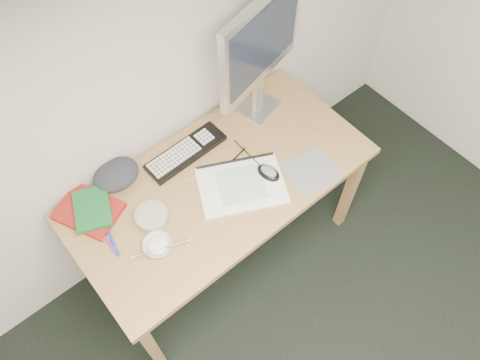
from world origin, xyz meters
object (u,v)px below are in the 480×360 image
object	(u,v)px
keyboard	(186,152)
desk	(221,190)
rice_bowl	(158,246)
monitor	(261,45)
sketchpad	(242,185)

from	to	relation	value
keyboard	desk	bearing A→B (deg)	-84.37
rice_bowl	desk	bearing A→B (deg)	13.31
desk	keyboard	xyz separation A→B (m)	(-0.03, 0.22, 0.09)
keyboard	rice_bowl	bearing A→B (deg)	-141.90
monitor	sketchpad	bearing A→B (deg)	-153.88
desk	monitor	xyz separation A→B (m)	(0.42, 0.23, 0.48)
desk	keyboard	bearing A→B (deg)	97.74
desk	monitor	size ratio (longest dim) A/B	2.19
desk	sketchpad	world-z (taller)	sketchpad
monitor	rice_bowl	xyz separation A→B (m)	(-0.83, -0.32, -0.38)
desk	rice_bowl	world-z (taller)	rice_bowl
rice_bowl	keyboard	bearing A→B (deg)	40.20
rice_bowl	sketchpad	bearing A→B (deg)	1.51
sketchpad	keyboard	distance (m)	0.32
monitor	rice_bowl	size ratio (longest dim) A/B	5.17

